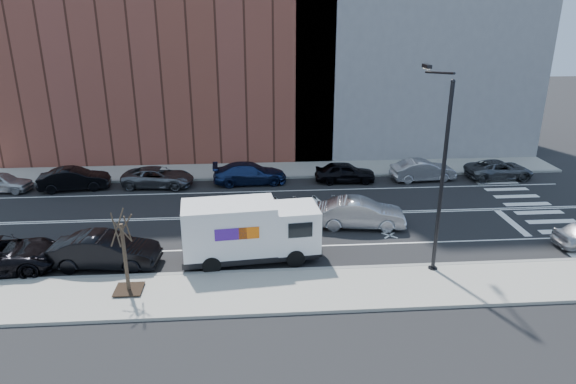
{
  "coord_description": "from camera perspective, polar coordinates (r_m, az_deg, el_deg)",
  "views": [
    {
      "loc": [
        -1.49,
        -28.51,
        11.97
      ],
      "look_at": [
        0.65,
        0.26,
        1.4
      ],
      "focal_mm": 32.0,
      "sensor_mm": 36.0,
      "label": 1
    }
  ],
  "objects": [
    {
      "name": "far_parked_d",
      "position": [
        36.38,
        -4.28,
        2.09
      ],
      "size": [
        5.26,
        2.37,
        1.5
      ],
      "primitive_type": "imported",
      "rotation": [
        0.0,
        0.0,
        1.62
      ],
      "color": "#16244E",
      "rests_on": "ground"
    },
    {
      "name": "far_parked_f",
      "position": [
        38.18,
        14.76,
        2.35
      ],
      "size": [
        4.66,
        1.96,
        1.5
      ],
      "primitive_type": "imported",
      "rotation": [
        0.0,
        0.0,
        1.65
      ],
      "color": "#9D9CA1",
      "rests_on": "ground"
    },
    {
      "name": "far_parked_b",
      "position": [
        37.97,
        -22.65,
        1.35
      ],
      "size": [
        4.79,
        2.23,
        1.52
      ],
      "primitive_type": "imported",
      "rotation": [
        0.0,
        0.0,
        1.71
      ],
      "color": "black",
      "rests_on": "ground"
    },
    {
      "name": "road_markings",
      "position": [
        30.96,
        -1.17,
        -2.63
      ],
      "size": [
        40.0,
        8.6,
        0.01
      ],
      "primitive_type": null,
      "color": "white",
      "rests_on": "ground"
    },
    {
      "name": "curb_far",
      "position": [
        37.48,
        -1.76,
        1.62
      ],
      "size": [
        44.0,
        0.25,
        0.17
      ],
      "primitive_type": "cube",
      "color": "gray",
      "rests_on": "ground"
    },
    {
      "name": "far_parked_c",
      "position": [
        36.79,
        -14.24,
        1.61
      ],
      "size": [
        5.09,
        2.74,
        1.36
      ],
      "primitive_type": "imported",
      "rotation": [
        0.0,
        0.0,
        1.47
      ],
      "color": "#505258",
      "rests_on": "ground"
    },
    {
      "name": "sidewalk_far",
      "position": [
        39.19,
        -1.88,
        2.44
      ],
      "size": [
        44.0,
        3.6,
        0.15
      ],
      "primitive_type": "cube",
      "color": "gray",
      "rests_on": "ground"
    },
    {
      "name": "fedex_van",
      "position": [
        25.15,
        -4.31,
        -4.27
      ],
      "size": [
        6.9,
        2.92,
        3.07
      ],
      "rotation": [
        0.0,
        0.0,
        0.1
      ],
      "color": "black",
      "rests_on": "ground"
    },
    {
      "name": "near_parked_rear_a",
      "position": [
        26.3,
        -19.62,
        -6.18
      ],
      "size": [
        5.23,
        2.21,
        1.68
      ],
      "primitive_type": "imported",
      "rotation": [
        0.0,
        0.0,
        1.48
      ],
      "color": "black",
      "rests_on": "ground"
    },
    {
      "name": "bldg_brick",
      "position": [
        44.6,
        -13.35,
        18.37
      ],
      "size": [
        26.0,
        10.0,
        22.0
      ],
      "primitive_type": "cube",
      "color": "brown",
      "rests_on": "ground"
    },
    {
      "name": "far_parked_a",
      "position": [
        39.76,
        -29.24,
        0.97
      ],
      "size": [
        4.11,
        2.04,
        1.34
      ],
      "primitive_type": "imported",
      "rotation": [
        0.0,
        0.0,
        1.45
      ],
      "color": "#B0B0B5",
      "rests_on": "ground"
    },
    {
      "name": "ground",
      "position": [
        30.96,
        -1.17,
        -2.63
      ],
      "size": [
        120.0,
        120.0,
        0.0
      ],
      "primitive_type": "plane",
      "color": "black",
      "rests_on": "ground"
    },
    {
      "name": "driving_sedan",
      "position": [
        29.42,
        8.04,
        -2.35
      ],
      "size": [
        5.2,
        2.38,
        1.65
      ],
      "primitive_type": "imported",
      "rotation": [
        0.0,
        0.0,
        1.44
      ],
      "color": "#A9AAAE",
      "rests_on": "ground"
    },
    {
      "name": "sidewalk_near",
      "position": [
        23.07,
        0.06,
        -10.92
      ],
      "size": [
        44.0,
        3.6,
        0.15
      ],
      "primitive_type": "cube",
      "color": "gray",
      "rests_on": "ground"
    },
    {
      "name": "curb_near",
      "position": [
        24.62,
        -0.26,
        -8.75
      ],
      "size": [
        44.0,
        0.25,
        0.17
      ],
      "primitive_type": "cube",
      "color": "gray",
      "rests_on": "ground"
    },
    {
      "name": "far_parked_e",
      "position": [
        36.81,
        6.35,
        2.2
      ],
      "size": [
        4.34,
        1.93,
        1.45
      ],
      "primitive_type": "imported",
      "rotation": [
        0.0,
        0.0,
        1.52
      ],
      "color": "black",
      "rests_on": "ground"
    },
    {
      "name": "street_tree",
      "position": [
        23.36,
        -17.57,
        -7.68
      ],
      "size": [
        1.2,
        1.2,
        3.75
      ],
      "color": "black",
      "rests_on": "ground"
    },
    {
      "name": "streetlight",
      "position": [
        24.21,
        16.48,
        2.73
      ],
      "size": [
        0.44,
        4.02,
        9.34
      ],
      "color": "black",
      "rests_on": "ground"
    },
    {
      "name": "far_parked_g",
      "position": [
        40.41,
        22.41,
        2.32
      ],
      "size": [
        4.87,
        2.38,
        1.33
      ],
      "primitive_type": "imported",
      "rotation": [
        0.0,
        0.0,
        1.61
      ],
      "color": "#4A4D51",
      "rests_on": "ground"
    },
    {
      "name": "crosswalk",
      "position": [
        35.53,
        25.56,
        -1.63
      ],
      "size": [
        3.0,
        14.0,
        0.01
      ],
      "primitive_type": null,
      "color": "white",
      "rests_on": "ground"
    }
  ]
}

